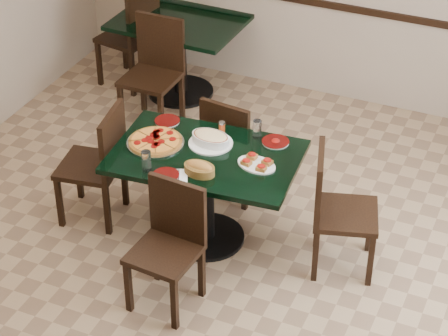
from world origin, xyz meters
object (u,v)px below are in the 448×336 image
at_px(chair_near, 170,238).
at_px(bruschetta_platter, 257,163).
at_px(back_chair_left, 134,32).
at_px(bread_basket, 199,168).
at_px(chair_far, 231,143).
at_px(chair_left, 100,159).
at_px(back_chair_near, 155,66).
at_px(main_table, 206,176).
at_px(back_table, 179,43).
at_px(lasagna_casserole, 211,139).
at_px(chair_right, 334,204).
at_px(pepperoni_pizza, 155,141).

distance_m(chair_near, bruschetta_platter, 0.79).
distance_m(back_chair_left, bread_basket, 2.70).
height_order(chair_near, back_chair_left, back_chair_left).
height_order(chair_far, chair_near, chair_near).
relative_size(chair_left, bread_basket, 4.01).
bearing_deg(chair_near, bruschetta_platter, 67.77).
height_order(back_chair_near, bread_basket, back_chair_near).
relative_size(main_table, back_chair_left, 1.39).
bearing_deg(bread_basket, main_table, 108.74).
relative_size(back_table, lasagna_casserole, 3.67).
bearing_deg(main_table, chair_left, 179.84).
bearing_deg(chair_near, main_table, 98.08).
bearing_deg(main_table, lasagna_casserole, 95.23).
xyz_separation_m(main_table, back_chair_left, (-1.61, 1.89, -0.01)).
bearing_deg(chair_left, back_table, 179.81).
relative_size(back_chair_left, lasagna_casserole, 3.11).
distance_m(back_table, chair_right, 2.74).
distance_m(main_table, bruschetta_platter, 0.43).
xyz_separation_m(pepperoni_pizza, bread_basket, (0.44, -0.21, 0.02)).
xyz_separation_m(chair_left, back_chair_near, (-0.29, 1.43, 0.02)).
bearing_deg(back_chair_left, back_table, 100.29).
bearing_deg(pepperoni_pizza, bread_basket, -25.64).
bearing_deg(chair_far, main_table, 101.87).
bearing_deg(bread_basket, chair_near, -87.79).
height_order(chair_right, back_chair_near, back_chair_near).
distance_m(chair_far, bread_basket, 0.86).
bearing_deg(chair_near, chair_far, 98.74).
height_order(chair_left, back_chair_left, back_chair_left).
relative_size(chair_far, bread_basket, 3.79).
relative_size(chair_far, chair_right, 0.95).
distance_m(chair_near, bread_basket, 0.52).
bearing_deg(main_table, chair_near, -91.20).
relative_size(pepperoni_pizza, lasagna_casserole, 1.30).
xyz_separation_m(chair_right, lasagna_casserole, (-0.94, 0.04, 0.27)).
height_order(bread_basket, bruschetta_platter, bread_basket).
height_order(back_table, back_chair_near, back_chair_near).
distance_m(back_chair_near, bread_basket, 2.00).
relative_size(back_table, pepperoni_pizza, 2.82).
bearing_deg(bread_basket, chair_far, 102.21).
height_order(chair_right, chair_left, chair_left).
relative_size(main_table, chair_near, 1.53).
bearing_deg(back_chair_left, bruschetta_platter, 55.55).
height_order(chair_far, chair_left, chair_left).
height_order(main_table, bread_basket, bread_basket).
bearing_deg(chair_left, main_table, 85.29).
bearing_deg(back_chair_left, main_table, 49.38).
distance_m(chair_left, back_chair_left, 2.10).
bearing_deg(back_chair_left, back_chair_near, 52.24).
xyz_separation_m(chair_far, back_chair_left, (-1.56, 1.32, 0.06)).
height_order(main_table, back_chair_near, back_chair_near).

